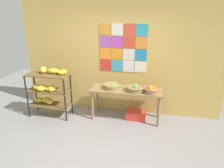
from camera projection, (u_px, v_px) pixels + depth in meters
name	position (u px, v px, depth m)	size (l,w,h in m)	color
ground	(99.00, 155.00, 3.63)	(9.63, 9.63, 0.00)	gray
back_wall_with_art	(119.00, 53.00, 4.83)	(4.83, 0.07, 2.93)	tan
banana_shelf_unit	(48.00, 88.00, 4.80)	(0.99, 0.50, 1.18)	black
display_table	(126.00, 93.00, 4.67)	(1.62, 0.55, 0.74)	olive
fruit_basket_centre	(135.00, 88.00, 4.53)	(0.41, 0.41, 0.14)	olive
fruit_basket_back_right	(152.00, 90.00, 4.39)	(0.32, 0.32, 0.17)	#A47245
fruit_basket_back_left	(112.00, 86.00, 4.68)	(0.39, 0.39, 0.13)	olive
produce_crate_under_table	(136.00, 115.00, 4.82)	(0.46, 0.29, 0.21)	red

